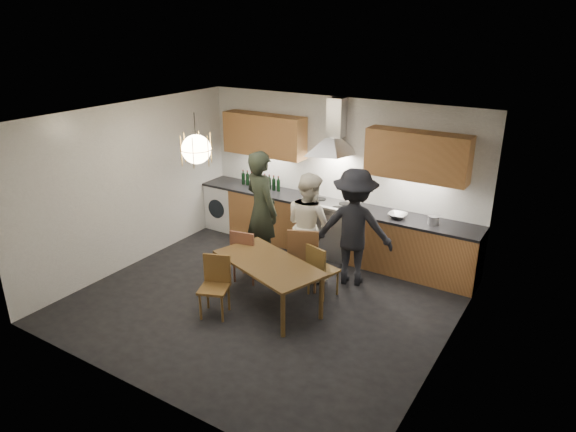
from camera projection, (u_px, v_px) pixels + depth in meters
The scene contains 17 objects.
ground at pixel (264, 301), 7.31m from camera, with size 5.00×5.00×0.00m, color black.
room_shell at pixel (261, 187), 6.70m from camera, with size 5.02×4.52×2.61m.
counter_run at pixel (330, 228), 8.68m from camera, with size 5.00×0.62×0.90m.
range_stove at pixel (328, 228), 8.69m from camera, with size 0.90×0.60×0.92m.
wall_fixtures at pixel (334, 144), 8.27m from camera, with size 4.30×0.54×1.10m.
pendant_lamp at pixel (196, 149), 6.97m from camera, with size 0.43×0.43×0.70m.
dining_table at pixel (268, 267), 7.00m from camera, with size 1.75×1.26×0.67m.
chair_back_left at pixel (245, 252), 7.68m from camera, with size 0.45×0.45×0.85m.
chair_back_mid at pixel (304, 255), 7.43m from camera, with size 0.58×0.58×0.98m.
chair_back_right at pixel (320, 268), 7.27m from camera, with size 0.45×0.45×0.80m.
chair_front at pixel (216, 281), 6.87m from camera, with size 0.48×0.48×0.82m.
person_left at pixel (262, 210), 8.03m from camera, with size 0.70×0.46×1.91m, color black.
person_mid at pixel (309, 225), 7.78m from camera, with size 0.80×0.63×1.65m, color white.
person_right at pixel (354, 227), 7.55m from camera, with size 1.15×0.66×1.78m, color black.
mixing_bowl at pixel (397, 215), 7.88m from camera, with size 0.28×0.28×0.07m, color #B5B6B9.
stock_pot at pixel (433, 220), 7.63m from camera, with size 0.17×0.17×0.12m, color silver.
wine_bottles at pixel (260, 180), 9.24m from camera, with size 0.83×0.06×0.27m.
Camera 1 is at (3.68, -5.23, 3.76)m, focal length 32.00 mm.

